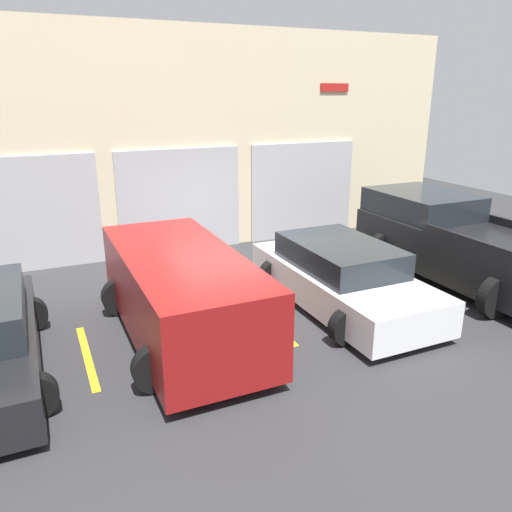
{
  "coord_description": "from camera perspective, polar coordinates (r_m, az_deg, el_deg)",
  "views": [
    {
      "loc": [
        -3.66,
        -9.32,
        4.02
      ],
      "look_at": [
        0.0,
        -1.29,
        1.1
      ],
      "focal_mm": 35.0,
      "sensor_mm": 36.0,
      "label": 1
    }
  ],
  "objects": [
    {
      "name": "parking_stripe_left",
      "position": [
        8.55,
        -18.73,
        -10.79
      ],
      "size": [
        0.12,
        2.2,
        0.01
      ],
      "primitive_type": "cube",
      "color": "gold",
      "rests_on": "ground"
    },
    {
      "name": "ground_plane",
      "position": [
        10.79,
        -2.84,
        -3.59
      ],
      "size": [
        28.0,
        28.0,
        0.0
      ],
      "primitive_type": "plane",
      "color": "#2D2D30"
    },
    {
      "name": "parking_stripe_centre",
      "position": [
        9.29,
        1.29,
        -7.32
      ],
      "size": [
        0.12,
        2.2,
        0.01
      ],
      "primitive_type": "cube",
      "color": "gold",
      "rests_on": "ground"
    },
    {
      "name": "van_right",
      "position": [
        8.44,
        -8.52,
        -4.14
      ],
      "size": [
        2.28,
        4.52,
        1.51
      ],
      "color": "maroon",
      "rests_on": "ground"
    },
    {
      "name": "pickup_truck",
      "position": [
        11.92,
        21.97,
        1.47
      ],
      "size": [
        2.56,
        5.27,
        1.75
      ],
      "color": "black",
      "rests_on": "ground"
    },
    {
      "name": "shophouse_building",
      "position": [
        13.19,
        -8.51,
        12.51
      ],
      "size": [
        15.72,
        0.68,
        5.58
      ],
      "color": "beige",
      "rests_on": "ground"
    },
    {
      "name": "sedan_white",
      "position": [
        9.82,
        9.67,
        -2.33
      ],
      "size": [
        2.21,
        4.4,
        1.27
      ],
      "color": "white",
      "rests_on": "ground"
    },
    {
      "name": "parking_stripe_right",
      "position": [
        10.95,
        16.56,
        -4.02
      ],
      "size": [
        0.12,
        2.2,
        0.01
      ],
      "primitive_type": "cube",
      "color": "gold",
      "rests_on": "ground"
    },
    {
      "name": "parking_stripe_far_right",
      "position": [
        13.18,
        27.16,
        -1.52
      ],
      "size": [
        0.12,
        2.2,
        0.01
      ],
      "primitive_type": "cube",
      "color": "gold",
      "rests_on": "ground"
    }
  ]
}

